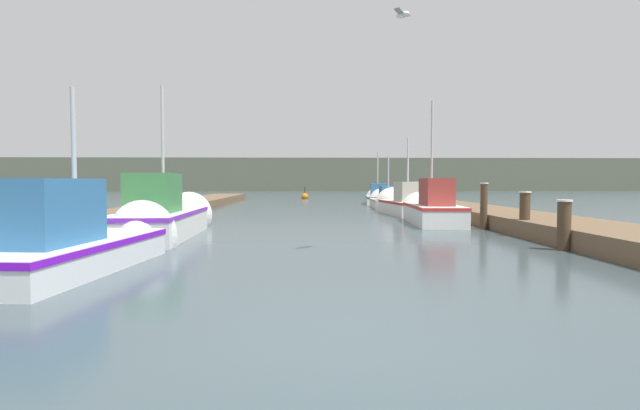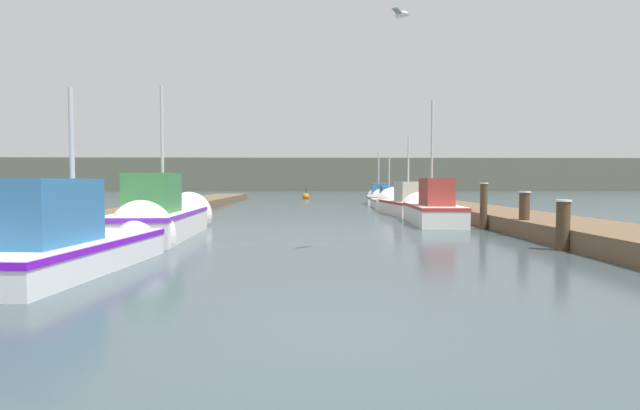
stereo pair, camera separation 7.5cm
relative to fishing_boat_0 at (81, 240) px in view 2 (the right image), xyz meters
The scene contains 16 objects.
ground_plane 5.85m from the fishing_boat_0, 44.43° to the right, with size 200.00×200.00×0.00m.
dock_left 12.13m from the fishing_boat_0, 100.63° to the left, with size 2.44×40.00×0.44m.
dock_right 15.93m from the fishing_boat_0, 48.45° to the left, with size 2.44×40.00×0.44m.
distant_shore_ridge 69.93m from the fishing_boat_0, 86.59° to the left, with size 120.00×16.00×4.74m.
fishing_boat_0 is the anchor object (origin of this frame).
fishing_boat_1 5.09m from the fishing_boat_0, 89.49° to the left, with size 1.75×6.08×4.38m.
fishing_boat_2 11.95m from the fishing_boat_0, 46.66° to the left, with size 1.74×5.29×4.55m.
fishing_boat_3 15.66m from the fishing_boat_0, 58.15° to the left, with size 2.20×4.79×3.89m.
fishing_boat_4 20.58m from the fishing_boat_0, 65.98° to the left, with size 1.90×5.40×3.39m.
fishing_boat_5 25.18m from the fishing_boat_0, 70.20° to the left, with size 1.97×5.53×3.76m.
mooring_piling_0 9.40m from the fishing_boat_0, 10.10° to the left, with size 0.32×0.32×1.07m.
mooring_piling_1 11.11m from the fishing_boat_0, 34.06° to the left, with size 0.24×0.24×1.41m.
mooring_piling_2 10.51m from the fishing_boat_0, 24.07° to the left, with size 0.31×0.31×1.19m.
mooring_piling_3 18.34m from the fishing_boat_0, 59.47° to the left, with size 0.30×0.30×1.31m.
channel_buoy 32.54m from the fishing_boat_0, 83.29° to the left, with size 0.59×0.59×1.09m.
seagull_lead 7.10m from the fishing_boat_0, ahead, with size 0.42×0.51×0.12m.
Camera 2 is at (-0.28, -4.54, 1.46)m, focal length 28.00 mm.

